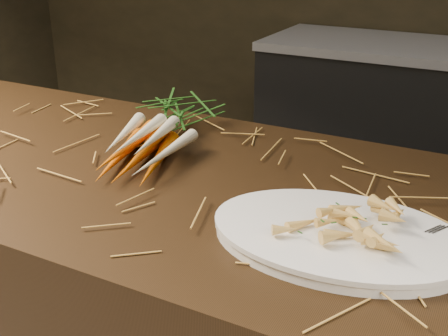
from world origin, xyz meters
name	(u,v)px	position (x,y,z in m)	size (l,w,h in m)	color
straw_bedding	(192,173)	(0.00, 0.30, 0.91)	(1.40, 0.60, 0.02)	#AA702D
root_veg_bunch	(160,127)	(-0.15, 0.42, 0.94)	(0.25, 0.47, 0.09)	#C35800
serving_platter	(337,238)	(0.32, 0.19, 0.91)	(0.38, 0.26, 0.02)	white
roasted_veg_heap	(339,219)	(0.32, 0.19, 0.94)	(0.19, 0.14, 0.04)	#BE9142
serving_fork	(433,255)	(0.46, 0.19, 0.92)	(0.01, 0.14, 0.00)	silver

